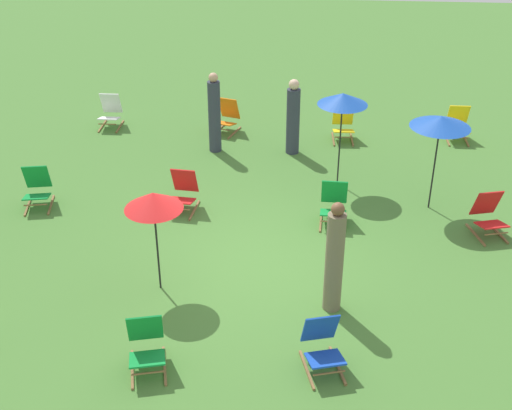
{
  "coord_description": "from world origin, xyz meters",
  "views": [
    {
      "loc": [
        0.9,
        -9.44,
        6.56
      ],
      "look_at": [
        0.0,
        1.2,
        0.5
      ],
      "focal_mm": 47.46,
      "sensor_mm": 36.0,
      "label": 1
    }
  ],
  "objects": [
    {
      "name": "deckchair_5",
      "position": [
        -4.31,
        1.72,
        0.37
      ],
      "size": [
        0.62,
        0.84,
        0.83
      ],
      "rotation": [
        0.0,
        0.0,
        0.2
      ],
      "color": "olive",
      "rests_on": "ground"
    },
    {
      "name": "deckchair_1",
      "position": [
        4.39,
        5.63,
        0.37
      ],
      "size": [
        0.48,
        0.76,
        0.83
      ],
      "rotation": [
        0.0,
        0.0,
        0.01
      ],
      "color": "olive",
      "rests_on": "ground"
    },
    {
      "name": "deckchair_11",
      "position": [
        1.7,
        5.43,
        0.37
      ],
      "size": [
        0.52,
        0.78,
        0.83
      ],
      "rotation": [
        0.0,
        0.0,
        0.05
      ],
      "color": "olive",
      "rests_on": "ground"
    },
    {
      "name": "person_0",
      "position": [
        1.36,
        -1.03,
        0.89
      ],
      "size": [
        0.34,
        0.34,
        1.86
      ],
      "rotation": [
        0.0,
        0.0,
        1.31
      ],
      "color": "#72664C",
      "rests_on": "ground"
    },
    {
      "name": "deckchair_9",
      "position": [
        1.42,
        1.58,
        0.37
      ],
      "size": [
        0.51,
        0.78,
        0.83
      ],
      "rotation": [
        0.0,
        0.0,
        -0.04
      ],
      "color": "olive",
      "rests_on": "ground"
    },
    {
      "name": "deckchair_6",
      "position": [
        -1.18,
        -2.55,
        0.37
      ],
      "size": [
        0.65,
        0.85,
        0.83
      ],
      "rotation": [
        0.0,
        0.0,
        0.25
      ],
      "color": "olive",
      "rests_on": "ground"
    },
    {
      "name": "ground_plane",
      "position": [
        0.0,
        0.0,
        0.0
      ],
      "size": [
        40.0,
        40.0,
        0.0
      ],
      "primitive_type": "plane",
      "color": "#477A33"
    },
    {
      "name": "deckchair_10",
      "position": [
        1.2,
        -2.35,
        0.37
      ],
      "size": [
        0.67,
        0.86,
        0.83
      ],
      "rotation": [
        0.0,
        0.0,
        0.28
      ],
      "color": "olive",
      "rests_on": "ground"
    },
    {
      "name": "deckchair_2",
      "position": [
        -3.97,
        5.73,
        0.37
      ],
      "size": [
        0.49,
        0.77,
        0.83
      ],
      "rotation": [
        0.0,
        0.0,
        0.02
      ],
      "color": "olive",
      "rests_on": "ground"
    },
    {
      "name": "deckchair_0",
      "position": [
        -1.46,
        1.81,
        0.37
      ],
      "size": [
        0.54,
        0.8,
        0.83
      ],
      "rotation": [
        0.0,
        0.0,
        -0.09
      ],
      "color": "olive",
      "rests_on": "ground"
    },
    {
      "name": "umbrella_0",
      "position": [
        3.29,
        2.27,
        1.79
      ],
      "size": [
        1.12,
        1.12,
        1.9
      ],
      "color": "black",
      "rests_on": "ground"
    },
    {
      "name": "umbrella_2",
      "position": [
        -1.39,
        -0.75,
        1.6
      ],
      "size": [
        0.9,
        0.9,
        1.75
      ],
      "color": "black",
      "rests_on": "ground"
    },
    {
      "name": "umbrella_1",
      "position": [
        1.54,
        3.13,
        1.85
      ],
      "size": [
        0.99,
        0.99,
        1.98
      ],
      "color": "black",
      "rests_on": "ground"
    },
    {
      "name": "deckchair_4",
      "position": [
        -1.08,
        5.65,
        0.37
      ],
      "size": [
        0.68,
        0.87,
        0.83
      ],
      "rotation": [
        0.0,
        0.0,
        -0.3
      ],
      "color": "olive",
      "rests_on": "ground"
    },
    {
      "name": "person_2",
      "position": [
        0.54,
        4.59,
        0.83
      ],
      "size": [
        0.41,
        0.41,
        1.73
      ],
      "rotation": [
        0.0,
        0.0,
        5.77
      ],
      "color": "#333847",
      "rests_on": "ground"
    },
    {
      "name": "person_1",
      "position": [
        -1.21,
        4.54,
        0.88
      ],
      "size": [
        0.39,
        0.39,
        1.84
      ],
      "rotation": [
        0.0,
        0.0,
        0.66
      ],
      "color": "#333847",
      "rests_on": "ground"
    },
    {
      "name": "deckchair_3",
      "position": [
        4.2,
        1.4,
        0.37
      ],
      "size": [
        0.66,
        0.86,
        0.83
      ],
      "rotation": [
        0.0,
        0.0,
        0.26
      ],
      "color": "olive",
      "rests_on": "ground"
    }
  ]
}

